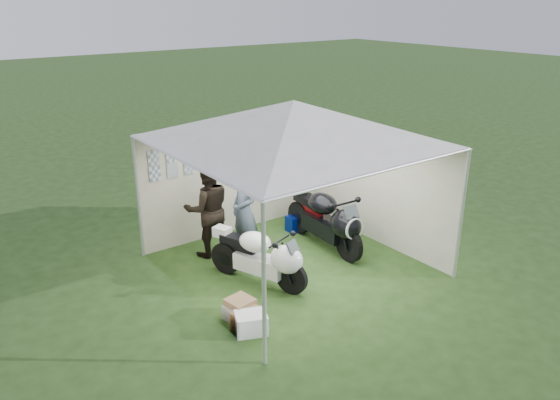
# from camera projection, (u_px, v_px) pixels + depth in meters

# --- Properties ---
(ground) EXTENTS (80.00, 80.00, 0.00)m
(ground) POSITION_uv_depth(u_px,v_px,m) (292.00, 266.00, 9.88)
(ground) COLOR #223E15
(ground) RESTS_ON ground
(canopy_tent) EXTENTS (5.66, 5.66, 3.00)m
(canopy_tent) POSITION_uv_depth(u_px,v_px,m) (292.00, 126.00, 9.00)
(canopy_tent) COLOR silver
(canopy_tent) RESTS_ON ground
(motorcycle_white) EXTENTS (0.92, 1.83, 0.94)m
(motorcycle_white) POSITION_uv_depth(u_px,v_px,m) (263.00, 256.00, 9.07)
(motorcycle_white) COLOR black
(motorcycle_white) RESTS_ON ground
(motorcycle_black) EXTENTS (0.58, 2.23, 1.09)m
(motorcycle_black) POSITION_uv_depth(u_px,v_px,m) (328.00, 219.00, 10.37)
(motorcycle_black) COLOR black
(motorcycle_black) RESTS_ON ground
(paddock_stand) EXTENTS (0.45, 0.30, 0.33)m
(paddock_stand) POSITION_uv_depth(u_px,v_px,m) (297.00, 223.00, 11.32)
(paddock_stand) COLOR #0821A9
(paddock_stand) RESTS_ON ground
(person_dark_jacket) EXTENTS (1.05, 0.91, 1.82)m
(person_dark_jacket) POSITION_uv_depth(u_px,v_px,m) (208.00, 209.00, 10.01)
(person_dark_jacket) COLOR black
(person_dark_jacket) RESTS_ON ground
(person_blue_jacket) EXTENTS (0.53, 0.73, 1.87)m
(person_blue_jacket) POSITION_uv_depth(u_px,v_px,m) (244.00, 211.00, 9.88)
(person_blue_jacket) COLOR slate
(person_blue_jacket) RESTS_ON ground
(equipment_box) EXTENTS (0.53, 0.46, 0.46)m
(equipment_box) POSITION_uv_depth(u_px,v_px,m) (307.00, 214.00, 11.62)
(equipment_box) COLOR black
(equipment_box) RESTS_ON ground
(crate_0) EXTENTS (0.56, 0.50, 0.30)m
(crate_0) POSITION_uv_depth(u_px,v_px,m) (251.00, 323.00, 7.88)
(crate_0) COLOR silver
(crate_0) RESTS_ON ground
(crate_1) EXTENTS (0.42, 0.42, 0.33)m
(crate_1) POSITION_uv_depth(u_px,v_px,m) (240.00, 309.00, 8.22)
(crate_1) COLOR #816345
(crate_1) RESTS_ON ground
(crate_2) EXTENTS (0.35, 0.31, 0.23)m
(crate_2) POSITION_uv_depth(u_px,v_px,m) (235.00, 312.00, 8.23)
(crate_2) COLOR silver
(crate_2) RESTS_ON ground
(crate_3) EXTENTS (0.50, 0.42, 0.28)m
(crate_3) POSITION_uv_depth(u_px,v_px,m) (247.00, 319.00, 8.00)
(crate_3) COLOR brown
(crate_3) RESTS_ON ground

